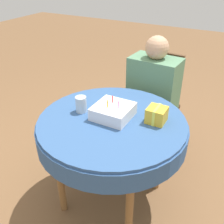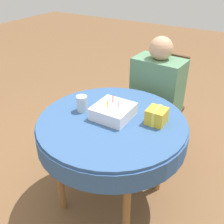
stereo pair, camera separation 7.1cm
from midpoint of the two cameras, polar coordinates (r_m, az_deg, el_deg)
The scene contains 7 objects.
ground_plane at distance 2.19m, azimuth -0.99°, elevation -17.98°, with size 12.00×12.00×0.00m, color brown.
dining_table at distance 1.76m, azimuth -1.17°, elevation -4.11°, with size 1.00×1.00×0.73m.
chair at distance 2.45m, azimuth 8.60°, elevation 2.44°, with size 0.43×0.43×0.93m.
person at distance 2.30m, azimuth 7.96°, elevation 5.39°, with size 0.43×0.37×1.11m.
birthday_cake at distance 1.72m, azimuth -0.96°, elevation 0.14°, with size 0.24×0.24×0.13m.
drinking_glass at distance 1.79m, azimuth -7.87°, elevation 1.66°, with size 0.08×0.08×0.11m.
gift_box at distance 1.68m, azimuth 8.50°, elevation -0.64°, with size 0.12×0.12×0.11m.
Camera 1 is at (0.69, -1.27, 1.65)m, focal length 42.00 mm.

